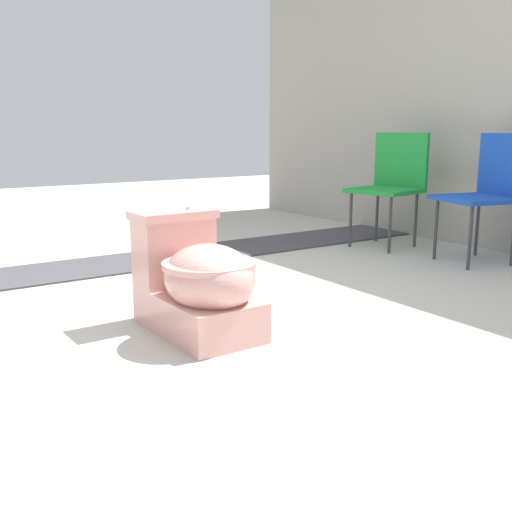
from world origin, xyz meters
name	(u,v)px	position (x,y,z in m)	size (l,w,h in m)	color
ground_plane	(193,317)	(0.00, 0.00, 0.00)	(14.00, 14.00, 0.00)	#B7B2A8
gravel_strip	(172,257)	(-1.25, 0.50, 0.01)	(0.56, 8.00, 0.01)	#423F44
toilet	(198,283)	(0.19, -0.08, 0.22)	(0.64, 0.40, 0.52)	#E09E93
folding_chair_left	(393,177)	(-0.75, 2.07, 0.51)	(0.51, 0.51, 0.83)	#1E8C38
folding_chair_middle	(490,184)	(0.00, 2.18, 0.51)	(0.53, 0.53, 0.83)	#1947B2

